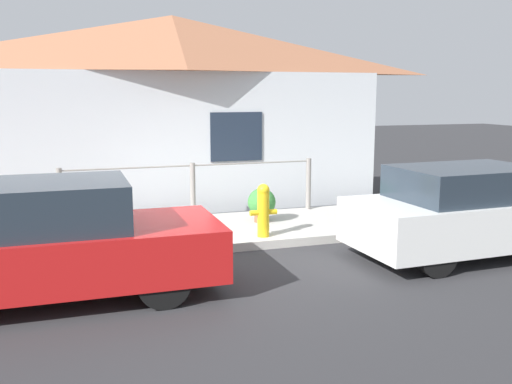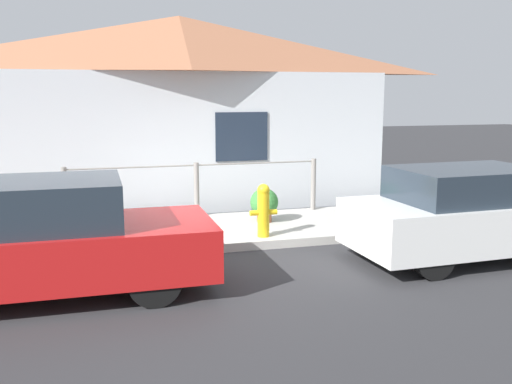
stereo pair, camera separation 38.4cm
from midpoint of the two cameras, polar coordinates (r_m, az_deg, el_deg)
The scene contains 9 objects.
ground_plane at distance 9.06m, azimuth -4.60°, elevation -6.16°, with size 60.00×60.00×0.00m, color #2D2D30.
sidewalk at distance 10.13m, azimuth -6.17°, elevation -4.04°, with size 24.00×2.31×0.14m.
house at distance 12.48m, azimuth -9.11°, elevation 13.36°, with size 8.99×2.23×4.10m.
fence at distance 10.96m, azimuth -7.34°, elevation 0.49°, with size 4.90×0.10×1.05m.
car_left at distance 7.42m, azimuth -22.32°, elevation -4.69°, with size 4.29×1.68×1.46m.
car_right at distance 9.32m, azimuth 19.55°, elevation -1.85°, with size 3.88×1.78×1.39m.
fire_hydrant at distance 9.40m, azimuth -0.43°, elevation -1.73°, with size 0.46×0.21×0.89m.
potted_plant_near_hydrant at distance 10.49m, azimuth -0.48°, elevation -1.16°, with size 0.52×0.52×0.63m.
potted_plant_by_fence at distance 10.24m, azimuth -19.84°, elevation -2.25°, with size 0.39×0.39×0.56m.
Camera 1 is at (-2.22, -8.41, 2.51)m, focal length 40.00 mm.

